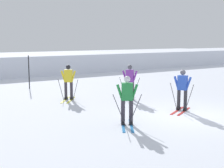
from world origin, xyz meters
TOP-DOWN VIEW (x-y plane):
  - ground_plane at (0.00, 0.00)m, footprint 120.00×120.00m
  - far_snow_ridge at (0.00, 18.51)m, footprint 80.00×7.06m
  - skier_purple at (-0.11, 3.69)m, footprint 1.39×1.39m
  - skier_blue at (0.35, 0.63)m, footprint 1.59×1.07m
  - skier_yellow at (-2.61, 5.32)m, footprint 1.28×1.49m
  - skier_green at (-2.81, 0.14)m, footprint 1.17×1.55m
  - trail_marker_pole at (-3.14, 9.70)m, footprint 0.06×0.06m

SIDE VIEW (x-z plane):
  - ground_plane at x=0.00m, z-range 0.00..0.00m
  - far_snow_ridge at x=0.00m, z-range 0.00..1.59m
  - skier_yellow at x=-2.61m, z-range 0.06..1.77m
  - skier_purple at x=-0.11m, z-range 0.06..1.77m
  - skier_blue at x=0.35m, z-range 0.06..1.77m
  - skier_green at x=-2.81m, z-range 0.10..1.81m
  - trail_marker_pole at x=-3.14m, z-range 0.00..1.99m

